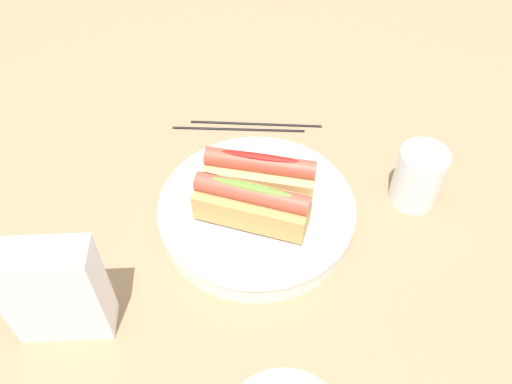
% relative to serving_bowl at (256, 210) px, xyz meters
% --- Properties ---
extents(ground_plane, '(2.40, 2.40, 0.00)m').
position_rel_serving_bowl_xyz_m(ground_plane, '(-0.00, 0.00, -0.02)').
color(ground_plane, '#9E7A56').
extents(serving_bowl, '(0.27, 0.27, 0.04)m').
position_rel_serving_bowl_xyz_m(serving_bowl, '(0.00, 0.00, 0.00)').
color(serving_bowl, white).
rests_on(serving_bowl, ground_plane).
extents(hotdog_front, '(0.16, 0.08, 0.06)m').
position_rel_serving_bowl_xyz_m(hotdog_front, '(-0.01, -0.03, 0.05)').
color(hotdog_front, '#DBB270').
rests_on(hotdog_front, serving_bowl).
extents(hotdog_back, '(0.16, 0.10, 0.06)m').
position_rel_serving_bowl_xyz_m(hotdog_back, '(0.01, 0.03, 0.05)').
color(hotdog_back, tan).
rests_on(hotdog_back, serving_bowl).
extents(water_glass, '(0.07, 0.07, 0.09)m').
position_rel_serving_bowl_xyz_m(water_glass, '(-0.23, -0.03, 0.02)').
color(water_glass, white).
rests_on(water_glass, ground_plane).
extents(napkin_box, '(0.11, 0.04, 0.15)m').
position_rel_serving_bowl_xyz_m(napkin_box, '(0.23, 0.15, 0.05)').
color(napkin_box, white).
rests_on(napkin_box, ground_plane).
extents(chopstick_near, '(0.22, 0.02, 0.01)m').
position_rel_serving_bowl_xyz_m(chopstick_near, '(0.02, -0.19, -0.02)').
color(chopstick_near, black).
rests_on(chopstick_near, ground_plane).
extents(chopstick_far, '(0.22, 0.03, 0.01)m').
position_rel_serving_bowl_xyz_m(chopstick_far, '(-0.01, -0.20, -0.02)').
color(chopstick_far, black).
rests_on(chopstick_far, ground_plane).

